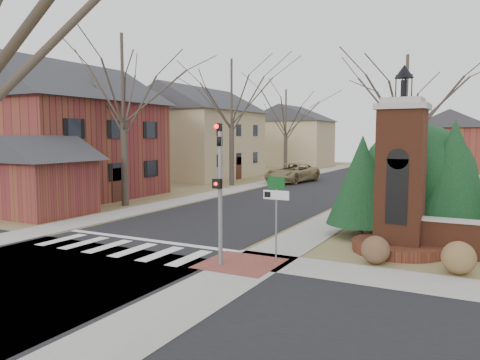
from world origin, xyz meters
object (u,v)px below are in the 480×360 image
Objects in this scene: traffic_signal_pole at (220,184)px; pickup_truck at (292,173)px; distant_car at (388,165)px; sign_post at (276,201)px; brick_gate_monument at (400,191)px.

pickup_truck is (-7.70, 25.91, -1.75)m from traffic_signal_pole.
distant_car is at bearing 82.65° from pickup_truck.
sign_post is 4.55m from brick_gate_monument.
sign_post is 0.42× the size of brick_gate_monument.
sign_post is 42.63m from distant_car.
brick_gate_monument reaches higher than sign_post.
pickup_truck is 18.61m from distant_car.
sign_post is 26.12m from pickup_truck.
brick_gate_monument is 24.85m from pickup_truck.
traffic_signal_pole is 6.47m from brick_gate_monument.
brick_gate_monument is (3.41, 3.01, 0.22)m from sign_post.
brick_gate_monument is at bearing 43.24° from traffic_signal_pole.
traffic_signal_pole is at bearing -136.76° from brick_gate_monument.
pickup_truck is at bearing 119.98° from brick_gate_monument.
brick_gate_monument reaches higher than pickup_truck.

